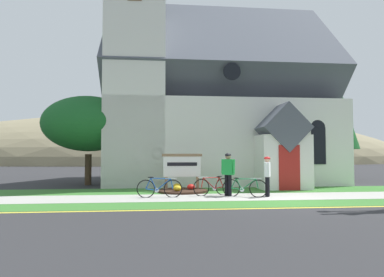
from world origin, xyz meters
The scene contains 16 objects.
ground centered at (0.00, 4.00, 0.00)m, with size 140.00×140.00×0.00m, color #2B2B2D.
sidewalk_slab centered at (-0.78, 1.37, 0.01)m, with size 32.00×2.23×0.01m, color #A8A59E.
grass_verge centered at (-0.78, -0.53, 0.00)m, with size 32.00×1.57×0.01m, color #38722D.
church_lawn centered at (-0.78, 3.78, 0.00)m, with size 24.00×2.60×0.01m, color #38722D.
curb_paint_stripe centered at (-0.78, -1.47, 0.00)m, with size 28.00×0.16×0.01m, color yellow.
church_building centered at (-1.23, 9.60, 4.73)m, with size 13.45×11.60×13.93m.
church_sign centered at (-3.42, 3.62, 1.11)m, with size 1.82×0.18×1.69m.
flower_bed centered at (-3.42, 3.33, 0.08)m, with size 2.21×2.21×0.34m.
bicycle_red centered at (-1.12, 1.39, 0.36)m, with size 1.66×0.67×0.77m.
bicycle_green centered at (-2.29, 1.96, 0.37)m, with size 1.63×0.50×0.80m.
bicycle_white centered at (-4.46, 1.51, 0.37)m, with size 1.76×0.11×0.82m.
cyclist_in_yellow_jersey centered at (-1.71, 1.68, 1.02)m, with size 0.49×0.60×1.72m.
cyclist_in_red_jersey centered at (-0.20, 1.34, 0.92)m, with size 0.40×0.56×1.59m.
roadside_conifer centered at (6.98, 9.46, 4.70)m, with size 3.10×3.10×7.43m.
yard_deciduous_tree centered at (-8.27, 7.20, 3.31)m, with size 4.91×4.91×4.81m.
distant_hill centered at (-3.86, 55.37, 0.00)m, with size 99.20×43.95×18.27m, color #847A5B.
Camera 1 is at (-4.54, -11.88, 1.70)m, focal length 32.05 mm.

